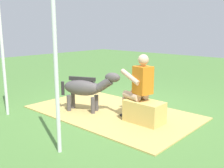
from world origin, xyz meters
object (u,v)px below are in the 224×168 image
hay_bale (144,112)px  tent_pole_left (56,69)px  person_seated (139,85)px  pony_standing (86,88)px  tent_pole_right (3,56)px

hay_bale → tent_pole_left: size_ratio=0.30×
hay_bale → person_seated: bearing=-8.6°
hay_bale → pony_standing: size_ratio=0.58×
person_seated → hay_bale: bearing=171.4°
tent_pole_right → pony_standing: bearing=-132.4°
hay_bale → tent_pole_right: (2.43, 1.50, 1.01)m
hay_bale → person_seated: person_seated is taller
pony_standing → tent_pole_right: size_ratio=0.51×
hay_bale → tent_pole_left: (0.24, 1.80, 1.01)m
tent_pole_left → tent_pole_right: 2.22m
tent_pole_right → person_seated: bearing=-146.2°
hay_bale → person_seated: 0.53m
hay_bale → pony_standing: pony_standing is taller
person_seated → tent_pole_right: (2.28, 1.52, 0.51)m
person_seated → tent_pole_left: bearing=87.5°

